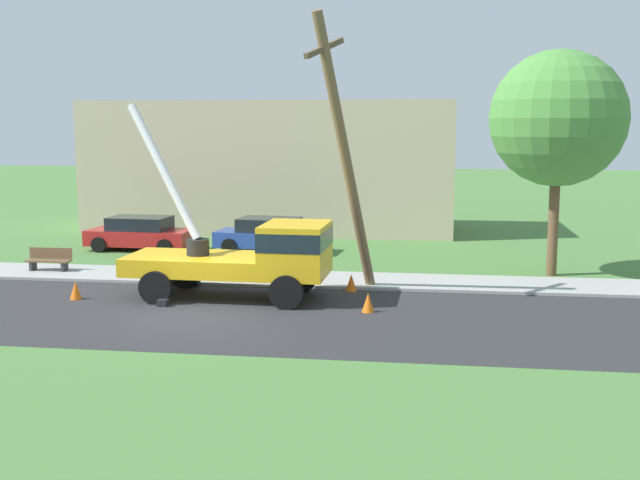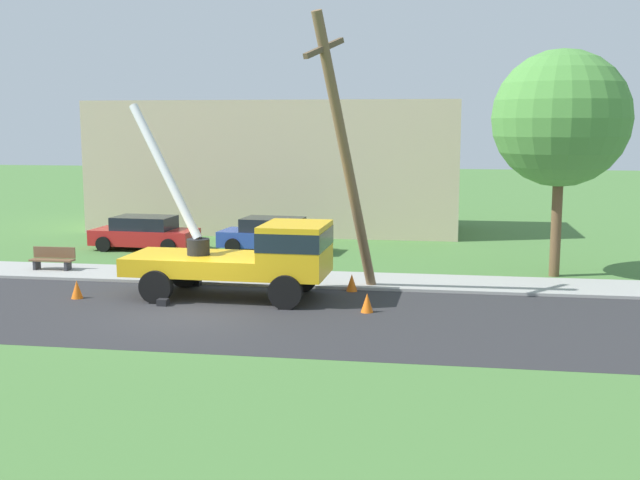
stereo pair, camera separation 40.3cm
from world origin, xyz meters
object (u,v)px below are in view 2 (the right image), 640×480
Objects in this scene: leaning_utility_pole at (345,154)px; parked_sedan_blue at (273,235)px; traffic_cone_ahead at (367,303)px; traffic_cone_curbside at (352,283)px; utility_truck at (254,253)px; parked_sedan_red at (145,233)px; traffic_cone_behind at (77,289)px; park_bench at (53,259)px; roadside_tree_near at (561,119)px.

parked_sedan_blue is at bearing 117.29° from leaning_utility_pole.
traffic_cone_curbside is at bearing 105.60° from traffic_cone_ahead.
leaning_utility_pole is at bearing 18.22° from utility_truck.
parked_sedan_red is at bearing 141.91° from leaning_utility_pole.
traffic_cone_curbside is (0.16, 0.56, -4.13)m from leaning_utility_pole.
traffic_cone_curbside is (8.23, 2.36, 0.00)m from traffic_cone_behind.
parked_sedan_red is at bearing 75.70° from park_bench.
utility_truck is at bearing -152.19° from roadside_tree_near.
traffic_cone_ahead is at bearing -133.34° from roadside_tree_near.
roadside_tree_near is at bearing 27.81° from utility_truck.
parked_sedan_red is at bearing 137.33° from traffic_cone_ahead.
park_bench is (-10.90, 2.10, -3.95)m from leaning_utility_pole.
traffic_cone_ahead is at bearing -66.87° from leaning_utility_pole.
traffic_cone_behind is 8.56m from traffic_cone_curbside.
traffic_cone_curbside is 11.91m from parked_sedan_red.
parked_sedan_blue is (-4.02, 7.78, -3.70)m from leaning_utility_pole.
leaning_utility_pole is 8.15m from roadside_tree_near.
leaning_utility_pole is 9.51m from parked_sedan_blue.
park_bench is at bearing 172.09° from traffic_cone_curbside.
parked_sedan_red and parked_sedan_blue have the same top height.
roadside_tree_near reaches higher than parked_sedan_blue.
utility_truck is 8.80m from park_bench.
park_bench is (-11.06, 1.54, 0.18)m from traffic_cone_curbside.
traffic_cone_ahead is 2.84m from traffic_cone_curbside.
roadside_tree_near is at bearing 31.14° from leaning_utility_pole.
traffic_cone_ahead is at bearing -19.64° from utility_truck.
parked_sedan_red is 5.55m from park_bench.
roadside_tree_near is (9.59, 5.06, 4.08)m from utility_truck.
utility_truck is at bearing -50.63° from parked_sedan_red.
leaning_utility_pole is 1.10× the size of roadside_tree_near.
leaning_utility_pole reaches higher than parked_sedan_blue.
utility_truck is 12.07× the size of traffic_cone_behind.
traffic_cone_ahead is 9.00m from traffic_cone_behind.
parked_sedan_red is at bearing 144.53° from traffic_cone_curbside.
leaning_utility_pole is at bearing 12.54° from traffic_cone_behind.
traffic_cone_behind is at bearing -158.26° from roadside_tree_near.
roadside_tree_near is at bearing 6.65° from park_bench.
parked_sedan_blue is (-4.18, 7.22, 0.43)m from traffic_cone_curbside.
roadside_tree_near is (6.92, 4.18, 1.07)m from leaning_utility_pole.
park_bench reaches higher than traffic_cone_ahead.
utility_truck is 1.51× the size of parked_sedan_red.
traffic_cone_behind is 16.95m from roadside_tree_near.
parked_sedan_blue is (5.52, 0.31, 0.00)m from parked_sedan_red.
traffic_cone_ahead is at bearing -63.59° from parked_sedan_blue.
utility_truck is 5.58m from traffic_cone_behind.
roadside_tree_near reaches higher than traffic_cone_behind.
parked_sedan_blue is at bearing 161.75° from roadside_tree_near.
parked_sedan_red reaches higher than traffic_cone_ahead.
traffic_cone_behind and traffic_cone_curbside have the same top height.
utility_truck is at bearing 160.36° from traffic_cone_ahead.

